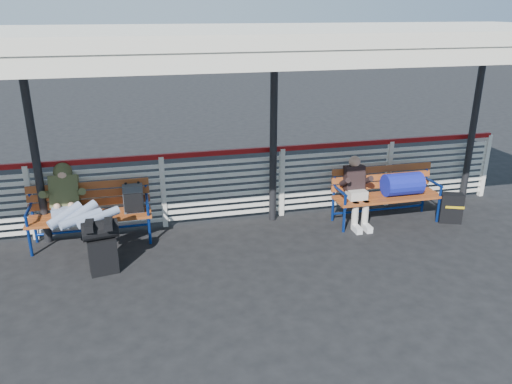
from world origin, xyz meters
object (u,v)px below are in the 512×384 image
object	(u,v)px
luggage_stack	(102,245)
suitcase_side	(451,208)
bench_left	(101,206)
companion_person	(356,191)
bench_right	(395,186)
traveler_man	(77,210)

from	to	relation	value
luggage_stack	suitcase_side	bearing A→B (deg)	-5.78
bench_left	companion_person	bearing A→B (deg)	-4.99
bench_right	companion_person	bearing A→B (deg)	179.97
luggage_stack	bench_left	world-z (taller)	bench_left
suitcase_side	bench_right	bearing A→B (deg)	-177.05
bench_left	companion_person	distance (m)	4.04
bench_left	companion_person	world-z (taller)	companion_person
bench_left	bench_right	size ratio (longest dim) A/B	1.00
bench_right	companion_person	world-z (taller)	companion_person
bench_right	companion_person	distance (m)	0.69
traveler_man	suitcase_side	distance (m)	5.96
bench_left	suitcase_side	size ratio (longest dim) A/B	3.58
bench_right	companion_person	size ratio (longest dim) A/B	1.57
companion_person	bench_left	bearing A→B (deg)	175.01
traveler_man	suitcase_side	size ratio (longest dim) A/B	3.25
bench_left	traveler_man	world-z (taller)	traveler_man
luggage_stack	bench_right	bearing A→B (deg)	-1.44
traveler_man	luggage_stack	bearing A→B (deg)	-63.30
luggage_stack	bench_left	distance (m)	1.05
companion_person	suitcase_side	xyz separation A→B (m)	(1.60, -0.30, -0.34)
luggage_stack	suitcase_side	distance (m)	5.61
bench_left	bench_right	bearing A→B (deg)	-4.27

